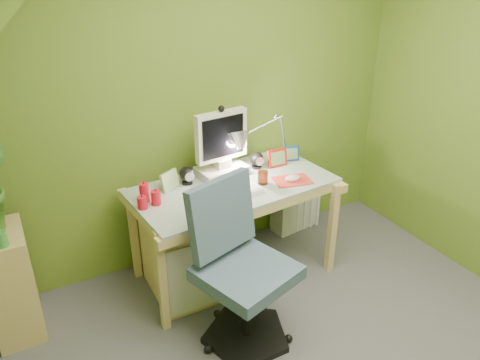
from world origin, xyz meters
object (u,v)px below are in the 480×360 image
monitor (221,138)px  desk (234,230)px  task_chair (247,270)px  radiator (295,206)px  desk_lamp (277,127)px  side_ledge (11,283)px

monitor → desk: bearing=-96.0°
task_chair → radiator: size_ratio=2.53×
monitor → desk_lamp: same height
monitor → task_chair: 0.97m
desk → monitor: bearing=84.8°
desk_lamp → radiator: desk_lamp is taller
desk_lamp → side_ledge: 2.01m
desk → task_chair: task_chair is taller
desk → monitor: (-0.00, 0.18, 0.64)m
desk → desk_lamp: desk_lamp is taller
monitor → side_ledge: monitor is taller
desk_lamp → task_chair: desk_lamp is taller
radiator → side_ledge: bearing=177.7°
side_ledge → radiator: 2.21m
desk → radiator: size_ratio=3.38×
desk_lamp → side_ledge: (-1.90, -0.06, -0.65)m
desk_lamp → task_chair: (-0.69, -0.80, -0.49)m
desk → radiator: (0.75, 0.32, -0.16)m
desk_lamp → task_chair: 1.16m
side_ledge → task_chair: bearing=-31.2°
desk → monitor: 0.66m
desk → radiator: bearing=18.0°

